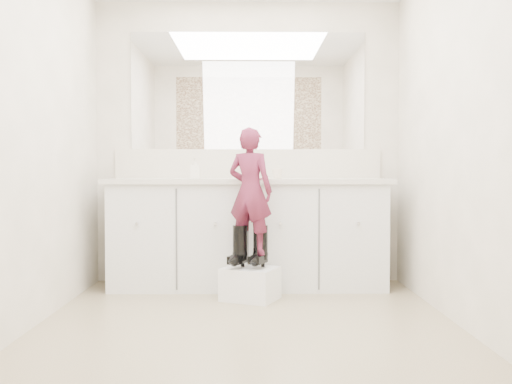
{
  "coord_description": "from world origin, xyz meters",
  "views": [
    {
      "loc": [
        0.02,
        -3.43,
        0.94
      ],
      "look_at": [
        0.06,
        0.8,
        0.8
      ],
      "focal_mm": 40.0,
      "sensor_mm": 36.0,
      "label": 1
    }
  ],
  "objects": [
    {
      "name": "countertop",
      "position": [
        0.0,
        1.21,
        0.87
      ],
      "size": [
        2.28,
        0.58,
        0.04
      ],
      "primitive_type": "cube",
      "color": "beige",
      "rests_on": "vanity_cabinet"
    },
    {
      "name": "cup",
      "position": [
        0.24,
        1.26,
        0.93
      ],
      "size": [
        0.1,
        0.1,
        0.08
      ],
      "primitive_type": "imported",
      "rotation": [
        0.0,
        0.0,
        0.06
      ],
      "color": "beige",
      "rests_on": "countertop"
    },
    {
      "name": "backsplash",
      "position": [
        0.0,
        1.49,
        1.02
      ],
      "size": [
        2.28,
        0.03,
        0.25
      ],
      "primitive_type": "cube",
      "color": "beige",
      "rests_on": "countertop"
    },
    {
      "name": "wall_left",
      "position": [
        -1.3,
        0.0,
        1.2
      ],
      "size": [
        0.0,
        3.0,
        3.0
      ],
      "primitive_type": "plane",
      "rotation": [
        1.57,
        0.0,
        1.57
      ],
      "color": "beige",
      "rests_on": "floor"
    },
    {
      "name": "toothbrush",
      "position": [
        0.09,
        0.75,
        0.89
      ],
      "size": [
        0.13,
        0.07,
        0.06
      ],
      "primitive_type": "cylinder",
      "rotation": [
        0.0,
        1.22,
        -0.42
      ],
      "color": "#E5598A",
      "rests_on": "toddler"
    },
    {
      "name": "boot_left",
      "position": [
        -0.06,
        0.75,
        0.4
      ],
      "size": [
        0.19,
        0.24,
        0.31
      ],
      "primitive_type": null,
      "rotation": [
        0.0,
        0.0,
        -0.42
      ],
      "color": "black",
      "rests_on": "step_stool"
    },
    {
      "name": "wall_right",
      "position": [
        1.3,
        0.0,
        1.2
      ],
      "size": [
        0.0,
        3.0,
        3.0
      ],
      "primitive_type": "plane",
      "rotation": [
        1.57,
        0.0,
        -1.57
      ],
      "color": "beige",
      "rests_on": "floor"
    },
    {
      "name": "floor",
      "position": [
        0.0,
        0.0,
        0.0
      ],
      "size": [
        3.0,
        3.0,
        0.0
      ],
      "primitive_type": "plane",
      "color": "#7E6E52",
      "rests_on": "ground"
    },
    {
      "name": "soap_bottle",
      "position": [
        -0.43,
        1.18,
        0.97
      ],
      "size": [
        0.08,
        0.08,
        0.17
      ],
      "primitive_type": "imported",
      "rotation": [
        0.0,
        0.0,
        0.06
      ],
      "color": "white",
      "rests_on": "countertop"
    },
    {
      "name": "toddler",
      "position": [
        0.02,
        0.75,
        0.8
      ],
      "size": [
        0.4,
        0.34,
        0.93
      ],
      "primitive_type": "imported",
      "rotation": [
        0.0,
        0.0,
        2.72
      ],
      "color": "#9D3058",
      "rests_on": "step_stool"
    },
    {
      "name": "step_stool",
      "position": [
        0.02,
        0.75,
        0.12
      ],
      "size": [
        0.47,
        0.44,
        0.24
      ],
      "primitive_type": "cube",
      "rotation": [
        0.0,
        0.0,
        -0.42
      ],
      "color": "white",
      "rests_on": "floor"
    },
    {
      "name": "wall_front",
      "position": [
        0.0,
        -1.5,
        1.2
      ],
      "size": [
        2.6,
        0.0,
        2.6
      ],
      "primitive_type": "plane",
      "rotation": [
        -1.57,
        0.0,
        0.0
      ],
      "color": "beige",
      "rests_on": "floor"
    },
    {
      "name": "wall_back",
      "position": [
        0.0,
        1.5,
        1.2
      ],
      "size": [
        2.6,
        0.0,
        2.6
      ],
      "primitive_type": "plane",
      "rotation": [
        1.57,
        0.0,
        0.0
      ],
      "color": "beige",
      "rests_on": "floor"
    },
    {
      "name": "faucet",
      "position": [
        0.0,
        1.38,
        0.94
      ],
      "size": [
        0.08,
        0.08,
        0.1
      ],
      "primitive_type": "cylinder",
      "color": "silver",
      "rests_on": "countertop"
    },
    {
      "name": "vanity_cabinet",
      "position": [
        0.0,
        1.23,
        0.42
      ],
      "size": [
        2.2,
        0.55,
        0.85
      ],
      "primitive_type": "cube",
      "color": "silver",
      "rests_on": "floor"
    },
    {
      "name": "mirror",
      "position": [
        0.0,
        1.49,
        1.64
      ],
      "size": [
        2.0,
        0.02,
        1.0
      ],
      "primitive_type": "cube",
      "color": "white",
      "rests_on": "wall_back"
    },
    {
      "name": "boot_right",
      "position": [
        0.09,
        0.75,
        0.4
      ],
      "size": [
        0.19,
        0.24,
        0.31
      ],
      "primitive_type": null,
      "rotation": [
        0.0,
        0.0,
        -0.42
      ],
      "color": "black",
      "rests_on": "step_stool"
    }
  ]
}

